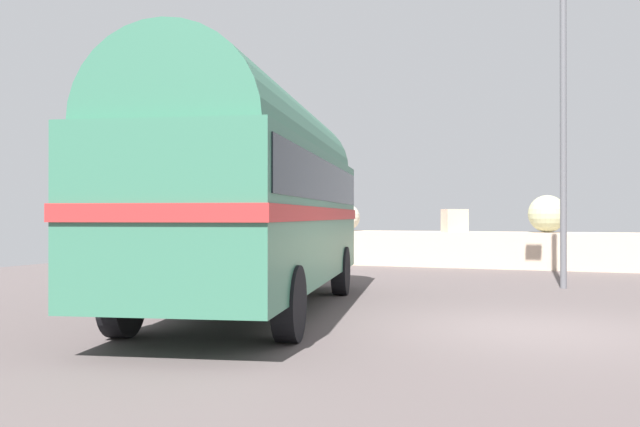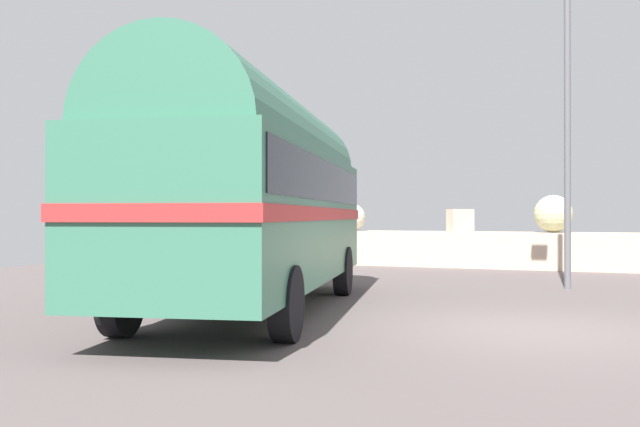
# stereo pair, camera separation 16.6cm
# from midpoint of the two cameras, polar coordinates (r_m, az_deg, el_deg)

# --- Properties ---
(ground) EXTENTS (32.00, 26.00, 0.02)m
(ground) POSITION_cam_midpoint_polar(r_m,az_deg,el_deg) (10.03, 16.18, -9.27)
(ground) COLOR #564C4B
(breakwater) EXTENTS (31.36, 2.17, 2.40)m
(breakwater) POSITION_cam_midpoint_polar(r_m,az_deg,el_deg) (21.69, 19.35, -2.60)
(breakwater) COLOR #C0A890
(breakwater) RESTS_ON ground
(vintage_coach) EXTENTS (4.24, 8.90, 3.70)m
(vintage_coach) POSITION_cam_midpoint_polar(r_m,az_deg,el_deg) (11.40, -5.83, 2.09)
(vintage_coach) COLOR black
(vintage_coach) RESTS_ON ground
(lamp_post) EXTENTS (0.83, 0.52, 6.68)m
(lamp_post) POSITION_cam_midpoint_polar(r_m,az_deg,el_deg) (15.97, 18.93, 7.57)
(lamp_post) COLOR #5B5B60
(lamp_post) RESTS_ON ground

